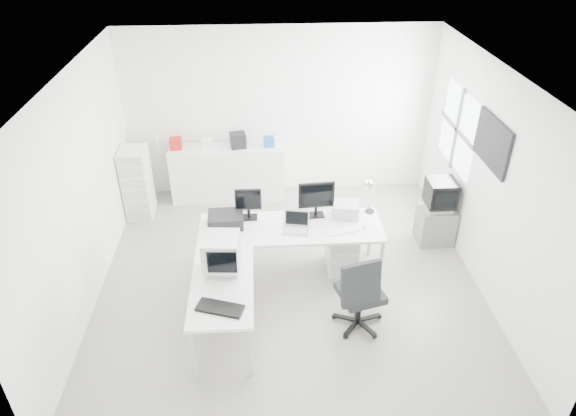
{
  "coord_description": "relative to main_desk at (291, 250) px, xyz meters",
  "views": [
    {
      "loc": [
        -0.35,
        -5.41,
        4.5
      ],
      "look_at": [
        0.0,
        0.2,
        1.0
      ],
      "focal_mm": 32.0,
      "sensor_mm": 36.0,
      "label": 1
    }
  ],
  "objects": [
    {
      "name": "sideboard",
      "position": [
        -0.92,
        2.1,
        0.09
      ],
      "size": [
        1.86,
        0.47,
        0.93
      ],
      "primitive_type": "cube",
      "color": "white",
      "rests_on": "floor"
    },
    {
      "name": "white_keyboard",
      "position": [
        0.65,
        -0.15,
        0.38
      ],
      "size": [
        0.44,
        0.23,
        0.02
      ],
      "primitive_type": "cube",
      "rotation": [
        0.0,
        0.0,
        0.25
      ],
      "color": "white",
      "rests_on": "main_desk"
    },
    {
      "name": "crt_monitor",
      "position": [
        -0.85,
        -0.85,
        0.61
      ],
      "size": [
        0.43,
        0.43,
        0.47
      ],
      "primitive_type": null,
      "rotation": [
        0.0,
        0.0,
        -0.07
      ],
      "color": "#B7B7BA",
      "rests_on": "side_desk"
    },
    {
      "name": "white_mouse",
      "position": [
        0.95,
        -0.1,
        0.41
      ],
      "size": [
        0.06,
        0.06,
        0.06
      ],
      "primitive_type": "sphere",
      "color": "white",
      "rests_on": "main_desk"
    },
    {
      "name": "crt_tv",
      "position": [
        2.18,
        0.61,
        0.41
      ],
      "size": [
        0.5,
        0.48,
        0.45
      ],
      "primitive_type": null,
      "color": "black",
      "rests_on": "tv_cabinet"
    },
    {
      "name": "laser_printer",
      "position": [
        0.75,
        0.22,
        0.47
      ],
      "size": [
        0.37,
        0.33,
        0.19
      ],
      "primitive_type": "cube",
      "rotation": [
        0.0,
        0.0,
        -0.12
      ],
      "color": "#B4B4B4",
      "rests_on": "main_desk"
    },
    {
      "name": "clutter_box_d",
      "position": [
        -0.22,
        2.1,
        0.64
      ],
      "size": [
        0.17,
        0.15,
        0.16
      ],
      "primitive_type": "cube",
      "rotation": [
        0.0,
        0.0,
        0.07
      ],
      "color": "#1854AB",
      "rests_on": "sideboard"
    },
    {
      "name": "desk_lamp",
      "position": [
        1.1,
        0.3,
        0.59
      ],
      "size": [
        0.18,
        0.18,
        0.44
      ],
      "primitive_type": null,
      "rotation": [
        0.0,
        0.0,
        0.24
      ],
      "color": "silver",
      "rests_on": "main_desk"
    },
    {
      "name": "right_wall",
      "position": [
        2.46,
        -0.14,
        1.02
      ],
      "size": [
        0.02,
        5.0,
        2.8
      ],
      "primitive_type": "cube",
      "color": "white",
      "rests_on": "floor"
    },
    {
      "name": "main_desk",
      "position": [
        0.0,
        0.0,
        0.0
      ],
      "size": [
        2.4,
        0.8,
        0.75
      ],
      "primitive_type": null,
      "color": "white",
      "rests_on": "floor"
    },
    {
      "name": "clutter_bottle",
      "position": [
        -2.02,
        2.14,
        0.67
      ],
      "size": [
        0.07,
        0.07,
        0.22
      ],
      "primitive_type": "cylinder",
      "color": "white",
      "rests_on": "sideboard"
    },
    {
      "name": "window",
      "position": [
        2.44,
        1.06,
        1.23
      ],
      "size": [
        0.02,
        1.2,
        1.1
      ],
      "primitive_type": null,
      "color": "white",
      "rests_on": "right_wall"
    },
    {
      "name": "inkjet_printer",
      "position": [
        -0.85,
        0.1,
        0.46
      ],
      "size": [
        0.47,
        0.37,
        0.16
      ],
      "primitive_type": "cube",
      "rotation": [
        0.0,
        0.0,
        0.03
      ],
      "color": "black",
      "rests_on": "main_desk"
    },
    {
      "name": "floor",
      "position": [
        -0.04,
        -0.14,
        -0.38
      ],
      "size": [
        5.0,
        5.0,
        0.01
      ],
      "primitive_type": "cube",
      "color": "#BAB9A7",
      "rests_on": "ground"
    },
    {
      "name": "ceiling",
      "position": [
        -0.04,
        -0.14,
        2.42
      ],
      "size": [
        5.0,
        5.0,
        0.01
      ],
      "primitive_type": "cube",
      "color": "white",
      "rests_on": "back_wall"
    },
    {
      "name": "tv_cabinet",
      "position": [
        2.18,
        0.61,
        -0.1
      ],
      "size": [
        0.51,
        0.42,
        0.56
      ],
      "primitive_type": "cube",
      "color": "slate",
      "rests_on": "floor"
    },
    {
      "name": "lcd_monitor_small",
      "position": [
        -0.55,
        0.25,
        0.59
      ],
      "size": [
        0.35,
        0.2,
        0.44
      ],
      "primitive_type": null,
      "rotation": [
        0.0,
        0.0,
        -0.02
      ],
      "color": "black",
      "rests_on": "main_desk"
    },
    {
      "name": "laptop",
      "position": [
        0.05,
        -0.1,
        0.49
      ],
      "size": [
        0.39,
        0.4,
        0.22
      ],
      "primitive_type": null,
      "rotation": [
        0.0,
        0.0,
        -0.2
      ],
      "color": "#B7B7BA",
      "rests_on": "main_desk"
    },
    {
      "name": "drawer_pedestal",
      "position": [
        0.7,
        0.05,
        -0.08
      ],
      "size": [
        0.4,
        0.5,
        0.6
      ],
      "primitive_type": "cube",
      "color": "white",
      "rests_on": "floor"
    },
    {
      "name": "lcd_monitor_large",
      "position": [
        0.35,
        0.25,
        0.62
      ],
      "size": [
        0.49,
        0.23,
        0.5
      ],
      "primitive_type": null,
      "rotation": [
        0.0,
        0.0,
        0.08
      ],
      "color": "black",
      "rests_on": "main_desk"
    },
    {
      "name": "office_chair",
      "position": [
        0.74,
        -1.05,
        0.17
      ],
      "size": [
        0.77,
        0.77,
        1.09
      ],
      "primitive_type": null,
      "rotation": [
        0.0,
        0.0,
        0.26
      ],
      "color": "#282B2D",
      "rests_on": "floor"
    },
    {
      "name": "clutter_box_b",
      "position": [
        -1.22,
        2.1,
        0.63
      ],
      "size": [
        0.17,
        0.15,
        0.15
      ],
      "primitive_type": "cube",
      "rotation": [
        0.0,
        0.0,
        -0.18
      ],
      "color": "white",
      "rests_on": "sideboard"
    },
    {
      "name": "side_desk",
      "position": [
        -0.85,
        -1.1,
        0.0
      ],
      "size": [
        0.7,
        1.4,
        0.75
      ],
      "primitive_type": null,
      "color": "white",
      "rests_on": "floor"
    },
    {
      "name": "black_keyboard",
      "position": [
        -0.85,
        -1.5,
        0.39
      ],
      "size": [
        0.53,
        0.35,
        0.03
      ],
      "primitive_type": "cube",
      "rotation": [
        0.0,
        0.0,
        -0.32
      ],
      "color": "black",
      "rests_on": "side_desk"
    },
    {
      "name": "left_wall",
      "position": [
        -2.54,
        -0.14,
        1.02
      ],
      "size": [
        0.02,
        5.0,
        2.8
      ],
      "primitive_type": "cube",
      "color": "white",
      "rests_on": "floor"
    },
    {
      "name": "filing_cabinet",
      "position": [
        -2.32,
        1.64,
        0.2
      ],
      "size": [
        0.4,
        0.48,
        1.15
      ],
      "primitive_type": "cube",
      "color": "white",
      "rests_on": "floor"
    },
    {
      "name": "back_wall",
      "position": [
        -0.04,
        2.36,
        1.02
      ],
      "size": [
        5.0,
        0.02,
        2.8
      ],
      "primitive_type": "cube",
      "color": "white",
      "rests_on": "floor"
    },
    {
      "name": "clutter_box_a",
      "position": [
        -1.72,
        2.1,
        0.65
      ],
      "size": [
        0.19,
        0.17,
        0.19
      ],
      "primitive_type": "cube",
      "rotation": [
        0.0,
        0.0,
        0.03
      ],
      "color": "red",
      "rests_on": "sideboard"
    },
    {
      "name": "wall_picture",
      "position": [
        2.43,
        -0.04,
        1.52
      ],
      "size": [
        0.04,
        0.9,
        0.6
      ],
      "primitive_type": null,
      "color": "black",
      "rests_on": "right_wall"
    },
    {
      "name": "clutter_box_c",
      "position": [
        -0.72,
        2.1,
        0.68
      ],
      "size": [
        0.28,
        0.26,
        0.24
      ],
      "primitive_type": "cube",
      "rotation": [
        0.0,
        0.0,
        0.19
      ],
      "color": "black",
      "rests_on": "sideboard"
    }
  ]
}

